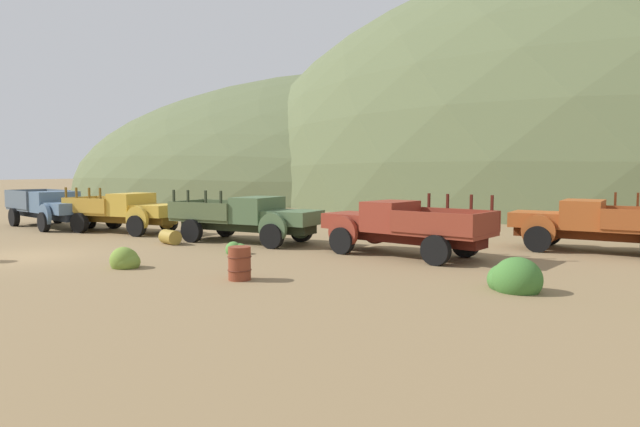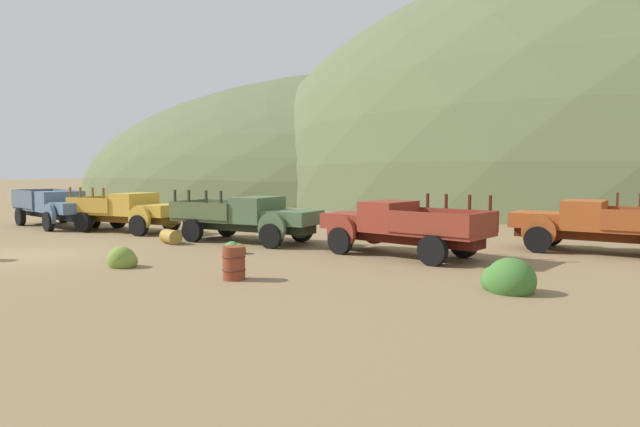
{
  "view_description": "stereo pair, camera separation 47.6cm",
  "coord_description": "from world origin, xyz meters",
  "px_view_note": "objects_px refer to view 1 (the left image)",
  "views": [
    {
      "loc": [
        17.74,
        -12.14,
        2.98
      ],
      "look_at": [
        7.34,
        7.86,
        1.21
      ],
      "focal_mm": 31.08,
      "sensor_mm": 36.0,
      "label": 1
    },
    {
      "loc": [
        18.16,
        -11.92,
        2.98
      ],
      "look_at": [
        7.34,
        7.86,
        1.21
      ],
      "focal_mm": 31.08,
      "sensor_mm": 36.0,
      "label": 2
    }
  ],
  "objects_px": {
    "oil_drum_tipped": "(170,237)",
    "truck_weathered_green": "(255,218)",
    "truck_faded_yellow": "(130,212)",
    "truck_oxide_orange": "(586,224)",
    "oil_drum_spare": "(240,263)",
    "truck_chalk_blue": "(54,208)",
    "truck_rust_red": "(393,226)"
  },
  "relations": [
    {
      "from": "truck_oxide_orange",
      "to": "oil_drum_spare",
      "type": "height_order",
      "value": "truck_oxide_orange"
    },
    {
      "from": "truck_weathered_green",
      "to": "oil_drum_tipped",
      "type": "bearing_deg",
      "value": -144.66
    },
    {
      "from": "oil_drum_spare",
      "to": "oil_drum_tipped",
      "type": "bearing_deg",
      "value": 145.41
    },
    {
      "from": "truck_weathered_green",
      "to": "oil_drum_spare",
      "type": "xyz_separation_m",
      "value": [
        3.97,
        -6.63,
        -0.55
      ]
    },
    {
      "from": "oil_drum_spare",
      "to": "truck_oxide_orange",
      "type": "bearing_deg",
      "value": 51.37
    },
    {
      "from": "truck_oxide_orange",
      "to": "oil_drum_tipped",
      "type": "relative_size",
      "value": 5.94
    },
    {
      "from": "truck_rust_red",
      "to": "oil_drum_spare",
      "type": "relative_size",
      "value": 6.94
    },
    {
      "from": "oil_drum_tipped",
      "to": "truck_weathered_green",
      "type": "bearing_deg",
      "value": 34.91
    },
    {
      "from": "oil_drum_tipped",
      "to": "truck_oxide_orange",
      "type": "bearing_deg",
      "value": 20.28
    },
    {
      "from": "truck_faded_yellow",
      "to": "oil_drum_tipped",
      "type": "bearing_deg",
      "value": -28.87
    },
    {
      "from": "truck_weathered_green",
      "to": "oil_drum_spare",
      "type": "height_order",
      "value": "truck_weathered_green"
    },
    {
      "from": "oil_drum_spare",
      "to": "truck_rust_red",
      "type": "bearing_deg",
      "value": 70.81
    },
    {
      "from": "truck_faded_yellow",
      "to": "truck_weathered_green",
      "type": "xyz_separation_m",
      "value": [
        7.37,
        -0.31,
        0.01
      ]
    },
    {
      "from": "oil_drum_tipped",
      "to": "truck_rust_red",
      "type": "bearing_deg",
      "value": 9.69
    },
    {
      "from": "truck_faded_yellow",
      "to": "oil_drum_spare",
      "type": "distance_m",
      "value": 13.32
    },
    {
      "from": "truck_chalk_blue",
      "to": "truck_faded_yellow",
      "type": "relative_size",
      "value": 1.17
    },
    {
      "from": "truck_chalk_blue",
      "to": "truck_faded_yellow",
      "type": "height_order",
      "value": "truck_faded_yellow"
    },
    {
      "from": "truck_rust_red",
      "to": "oil_drum_spare",
      "type": "distance_m",
      "value": 6.59
    },
    {
      "from": "truck_oxide_orange",
      "to": "oil_drum_spare",
      "type": "bearing_deg",
      "value": 56.0
    },
    {
      "from": "truck_faded_yellow",
      "to": "truck_rust_red",
      "type": "relative_size",
      "value": 0.93
    },
    {
      "from": "truck_faded_yellow",
      "to": "oil_drum_spare",
      "type": "xyz_separation_m",
      "value": [
        11.35,
        -6.95,
        -0.54
      ]
    },
    {
      "from": "truck_weathered_green",
      "to": "truck_oxide_orange",
      "type": "xyz_separation_m",
      "value": [
        12.12,
        3.56,
        -0.0
      ]
    },
    {
      "from": "truck_faded_yellow",
      "to": "truck_oxide_orange",
      "type": "bearing_deg",
      "value": 7.01
    },
    {
      "from": "truck_rust_red",
      "to": "oil_drum_spare",
      "type": "bearing_deg",
      "value": 82.99
    },
    {
      "from": "truck_oxide_orange",
      "to": "truck_chalk_blue",
      "type": "bearing_deg",
      "value": 12.51
    },
    {
      "from": "truck_chalk_blue",
      "to": "truck_oxide_orange",
      "type": "relative_size",
      "value": 1.11
    },
    {
      "from": "truck_weathered_green",
      "to": "truck_chalk_blue",
      "type": "bearing_deg",
      "value": 179.8
    },
    {
      "from": "truck_oxide_orange",
      "to": "oil_drum_spare",
      "type": "distance_m",
      "value": 13.06
    },
    {
      "from": "truck_weathered_green",
      "to": "truck_rust_red",
      "type": "height_order",
      "value": "same"
    },
    {
      "from": "truck_faded_yellow",
      "to": "truck_rust_red",
      "type": "height_order",
      "value": "same"
    },
    {
      "from": "truck_faded_yellow",
      "to": "oil_drum_spare",
      "type": "relative_size",
      "value": 6.45
    },
    {
      "from": "truck_weathered_green",
      "to": "truck_rust_red",
      "type": "xyz_separation_m",
      "value": [
        6.13,
        -0.43,
        0.01
      ]
    }
  ]
}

